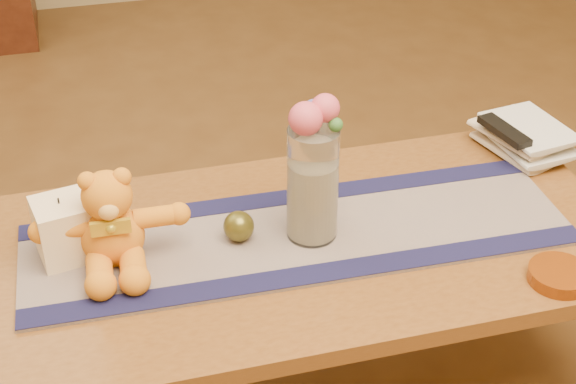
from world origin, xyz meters
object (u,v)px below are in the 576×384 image
object	(u,v)px
teddy_bear	(110,218)
pillar_candle	(64,229)
glass_vase	(313,184)
amber_dish	(559,275)
book_bottom	(498,155)
bronze_ball	(239,226)
tv_remote	(504,131)

from	to	relation	value
teddy_bear	pillar_candle	xyz separation A→B (m)	(-0.10, 0.04, -0.04)
teddy_bear	glass_vase	distance (m)	0.43
pillar_candle	amber_dish	world-z (taller)	pillar_candle
book_bottom	amber_dish	bearing A→B (deg)	-116.42
glass_vase	amber_dish	size ratio (longest dim) A/B	2.03
pillar_candle	book_bottom	size ratio (longest dim) A/B	0.59
bronze_ball	amber_dish	distance (m)	0.68
teddy_bear	bronze_ball	distance (m)	0.28
tv_remote	bronze_ball	bearing A→B (deg)	-178.24
bronze_ball	tv_remote	world-z (taller)	tv_remote
pillar_candle	bronze_ball	world-z (taller)	pillar_candle
pillar_candle	amber_dish	size ratio (longest dim) A/B	1.03
bronze_ball	book_bottom	xyz separation A→B (m)	(0.71, 0.18, -0.03)
teddy_bear	bronze_ball	bearing A→B (deg)	1.15
glass_vase	bronze_ball	xyz separation A→B (m)	(-0.16, 0.02, -0.10)
bronze_ball	book_bottom	world-z (taller)	bronze_ball
glass_vase	bronze_ball	bearing A→B (deg)	171.99
tv_remote	amber_dish	size ratio (longest dim) A/B	1.25
amber_dish	teddy_bear	bearing A→B (deg)	160.85
glass_vase	bronze_ball	distance (m)	0.19
teddy_bear	tv_remote	size ratio (longest dim) A/B	1.90
bronze_ball	pillar_candle	bearing A→B (deg)	173.81
pillar_candle	bronze_ball	bearing A→B (deg)	-6.19
glass_vase	book_bottom	distance (m)	0.60
pillar_candle	glass_vase	size ratio (longest dim) A/B	0.51
teddy_bear	book_bottom	world-z (taller)	teddy_bear
amber_dish	book_bottom	bearing A→B (deg)	78.06
pillar_candle	glass_vase	xyz separation A→B (m)	(0.52, -0.06, 0.06)
amber_dish	tv_remote	bearing A→B (deg)	77.58
teddy_bear	glass_vase	size ratio (longest dim) A/B	1.17
teddy_bear	pillar_candle	size ratio (longest dim) A/B	2.30
teddy_bear	amber_dish	bearing A→B (deg)	-17.41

